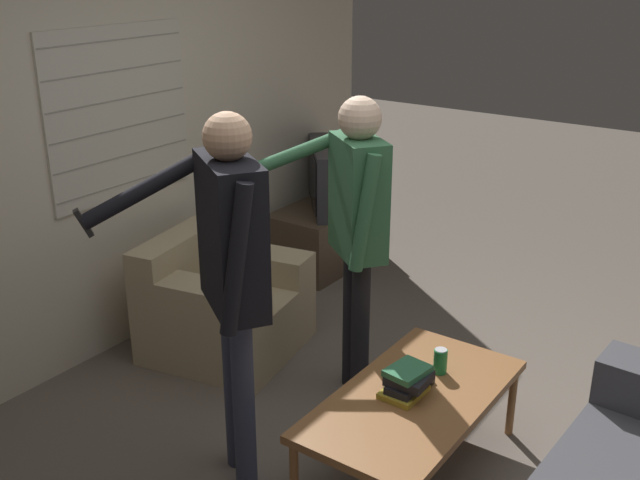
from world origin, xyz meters
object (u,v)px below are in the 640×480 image
object	(u,v)px
tv	(325,176)
floor_fan	(291,285)
coffee_table	(413,402)
spare_remote	(421,378)
book_stack	(407,381)
person_left_standing	(230,259)
armchair_beige	(220,304)
person_right_standing	(356,214)
soda_can	(440,361)

from	to	relation	value
tv	floor_fan	size ratio (longest dim) A/B	2.19
coffee_table	tv	size ratio (longest dim) A/B	1.56
spare_remote	book_stack	bearing A→B (deg)	178.38
person_left_standing	floor_fan	xyz separation A→B (m)	(1.57, 0.89, -0.95)
spare_remote	tv	bearing A→B (deg)	44.09
armchair_beige	book_stack	size ratio (longest dim) A/B	4.11
person_right_standing	spare_remote	xyz separation A→B (m)	(-0.31, -0.58, -0.62)
soda_can	spare_remote	distance (m)	0.14
person_right_standing	soda_can	world-z (taller)	person_right_standing
person_left_standing	person_right_standing	world-z (taller)	person_left_standing
armchair_beige	person_right_standing	distance (m)	1.20
coffee_table	person_right_standing	world-z (taller)	person_right_standing
tv	floor_fan	distance (m)	0.97
person_left_standing	person_right_standing	distance (m)	0.92
person_left_standing	book_stack	size ratio (longest dim) A/B	7.33
armchair_beige	floor_fan	bearing A→B (deg)	168.72
armchair_beige	soda_can	world-z (taller)	armchair_beige
coffee_table	tv	xyz separation A→B (m)	(1.84, 1.78, 0.34)
person_left_standing	spare_remote	size ratio (longest dim) A/B	13.22
tv	soda_can	size ratio (longest dim) A/B	6.04
armchair_beige	person_right_standing	bearing A→B (deg)	82.87
floor_fan	soda_can	bearing A→B (deg)	-118.45
book_stack	coffee_table	bearing A→B (deg)	-80.03
armchair_beige	coffee_table	world-z (taller)	armchair_beige
person_left_standing	floor_fan	distance (m)	2.04
tv	floor_fan	world-z (taller)	tv
soda_can	spare_remote	xyz separation A→B (m)	(-0.12, 0.04, -0.05)
tv	spare_remote	size ratio (longest dim) A/B	5.81
person_left_standing	soda_can	distance (m)	1.17
tv	book_stack	distance (m)	2.55
book_stack	soda_can	distance (m)	0.26
person_left_standing	spare_remote	world-z (taller)	person_left_standing
person_left_standing	coffee_table	bearing A→B (deg)	-109.84
coffee_table	armchair_beige	bearing A→B (deg)	76.29
person_right_standing	book_stack	xyz separation A→B (m)	(-0.44, -0.58, -0.57)
coffee_table	person_right_standing	xyz separation A→B (m)	(0.44, 0.61, 0.67)
armchair_beige	soda_can	xyz separation A→B (m)	(-0.13, -1.55, 0.19)
book_stack	spare_remote	size ratio (longest dim) A/B	1.80
armchair_beige	spare_remote	distance (m)	1.54
tv	book_stack	xyz separation A→B (m)	(-1.85, -1.75, -0.24)
floor_fan	tv	bearing A→B (deg)	17.65
person_left_standing	floor_fan	world-z (taller)	person_left_standing
person_right_standing	book_stack	size ratio (longest dim) A/B	7.03
armchair_beige	soda_can	size ratio (longest dim) A/B	7.71
person_right_standing	floor_fan	distance (m)	1.45
coffee_table	soda_can	xyz separation A→B (m)	(0.25, -0.01, 0.10)
soda_can	spare_remote	world-z (taller)	soda_can
floor_fan	person_right_standing	bearing A→B (deg)	-124.93
coffee_table	book_stack	world-z (taller)	book_stack
tv	spare_remote	distance (m)	2.46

